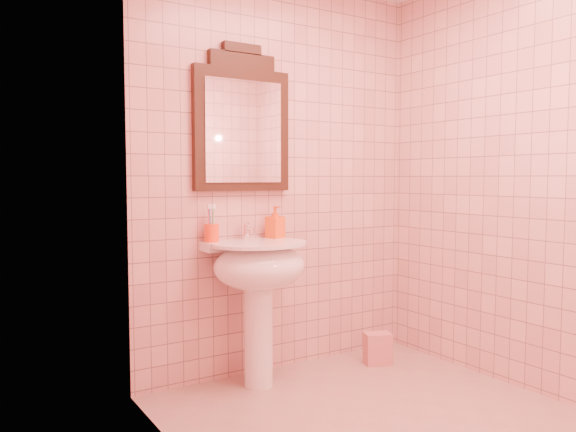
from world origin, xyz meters
TOP-DOWN VIEW (x-y plane):
  - floor at (0.00, 0.00)m, footprint 2.20×2.20m
  - back_wall at (0.00, 1.10)m, footprint 2.00×0.02m
  - pedestal_sink at (-0.30, 0.87)m, footprint 0.58×0.58m
  - faucet at (-0.30, 1.01)m, footprint 0.04×0.16m
  - mirror at (-0.30, 1.07)m, footprint 0.64×0.06m
  - toothbrush_cup at (-0.53, 1.03)m, footprint 0.09×0.09m
  - soap_dispenser at (-0.10, 1.01)m, footprint 0.11×0.12m
  - towel at (0.56, 0.80)m, footprint 0.20×0.17m

SIDE VIEW (x-z plane):
  - floor at x=0.00m, z-range 0.00..0.00m
  - towel at x=0.56m, z-range 0.00..0.21m
  - pedestal_sink at x=-0.30m, z-range 0.23..1.09m
  - toothbrush_cup at x=-0.53m, z-range 0.82..1.02m
  - faucet at x=-0.30m, z-range 0.87..0.97m
  - soap_dispenser at x=-0.10m, z-range 0.86..1.06m
  - back_wall at x=0.00m, z-range 0.00..2.50m
  - mirror at x=-0.30m, z-range 1.13..2.01m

